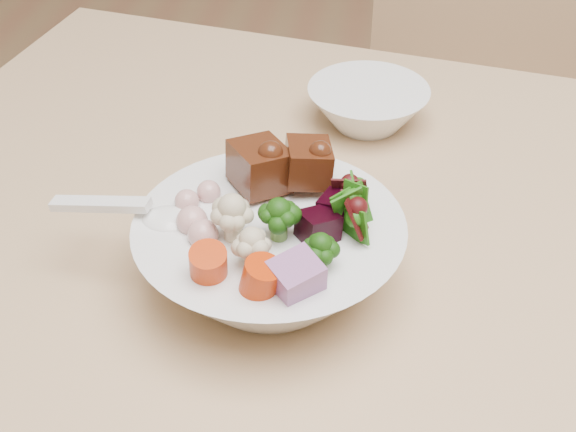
# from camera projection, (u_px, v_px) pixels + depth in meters

# --- Properties ---
(chair_far) EXTENTS (0.42, 0.42, 0.89)m
(chair_far) POSITION_uv_depth(u_px,v_px,m) (486.00, 133.00, 1.34)
(chair_far) COLOR tan
(chair_far) RESTS_ON ground
(food_bowl) EXTENTS (0.22, 0.22, 0.12)m
(food_bowl) POSITION_uv_depth(u_px,v_px,m) (272.00, 250.00, 0.66)
(food_bowl) COLOR white
(food_bowl) RESTS_ON dining_table
(soup_spoon) EXTENTS (0.13, 0.04, 0.02)m
(soup_spoon) POSITION_uv_depth(u_px,v_px,m) (151.00, 216.00, 0.65)
(soup_spoon) COLOR white
(soup_spoon) RESTS_ON food_bowl
(side_bowl) EXTENTS (0.13, 0.13, 0.04)m
(side_bowl) POSITION_uv_depth(u_px,v_px,m) (368.00, 107.00, 0.87)
(side_bowl) COLOR white
(side_bowl) RESTS_ON dining_table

